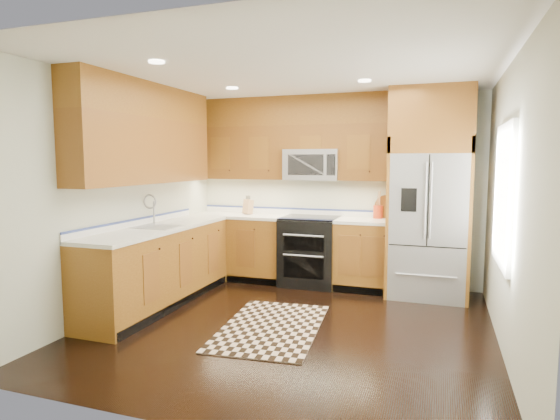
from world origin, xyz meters
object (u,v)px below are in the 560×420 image
(rug, at_px, (271,327))
(knife_block, at_px, (248,207))
(utensil_crock, at_px, (378,209))
(refrigerator, at_px, (429,194))
(range, at_px, (310,251))

(rug, distance_m, knife_block, 2.38)
(rug, bearing_deg, knife_block, 114.05)
(rug, relative_size, utensil_crock, 4.38)
(refrigerator, bearing_deg, rug, -130.39)
(refrigerator, distance_m, knife_block, 2.53)
(range, xyz_separation_m, knife_block, (-0.96, 0.10, 0.58))
(rug, distance_m, utensil_crock, 2.38)
(knife_block, bearing_deg, range, -5.86)
(range, bearing_deg, knife_block, 174.14)
(refrigerator, distance_m, rug, 2.62)
(refrigerator, bearing_deg, utensil_crock, 159.70)
(knife_block, relative_size, utensil_crock, 0.74)
(refrigerator, height_order, utensil_crock, refrigerator)
(range, distance_m, knife_block, 1.13)
(knife_block, height_order, utensil_crock, utensil_crock)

